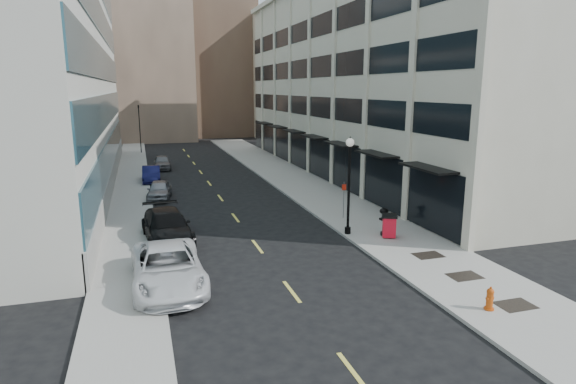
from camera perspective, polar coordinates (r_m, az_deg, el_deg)
ground at (r=18.44m, az=2.38°, el=-14.12°), size 160.00×160.00×0.00m
sidewalk_right at (r=38.74m, az=2.98°, el=0.14°), size 5.00×80.00×0.15m
sidewalk_left at (r=36.48m, az=-18.16°, el=-1.23°), size 3.00×80.00×0.15m
building_right at (r=48.14m, az=11.02°, el=12.98°), size 15.30×46.50×18.25m
skyline_tan_near at (r=83.77m, az=-16.66°, el=15.73°), size 14.00×18.00×28.00m
skyline_brown at (r=89.04m, az=-8.71°, el=17.79°), size 12.00×16.00×34.00m
skyline_tan_far at (r=93.97m, az=-22.90°, el=13.02°), size 12.00×14.00×22.00m
skyline_stone at (r=84.91m, az=-1.05°, el=13.46°), size 10.00×14.00×20.00m
grate_near at (r=20.53m, az=25.34°, el=-12.02°), size 1.40×1.00×0.01m
grate_mid at (r=22.63m, az=20.20°, el=-9.33°), size 1.40×1.00×0.01m
grate_far at (r=24.75m, az=16.28°, el=-7.20°), size 1.40×1.00×0.01m
road_centerline at (r=34.02m, az=-7.21°, el=-1.77°), size 0.15×68.20×0.01m
traffic_signal at (r=63.60m, az=-17.31°, el=9.47°), size 0.66×0.66×6.98m
car_white_van at (r=20.86m, az=-14.07°, el=-8.69°), size 2.95×6.25×1.72m
car_black_pickup at (r=26.91m, az=-14.17°, el=-3.98°), size 2.79×5.96×1.68m
car_silver_sedan at (r=37.33m, az=-15.00°, el=0.24°), size 2.18×4.26×1.39m
car_blue_sedan at (r=44.20m, az=-15.90°, el=2.03°), size 1.61×4.33×1.41m
car_grey_sedan at (r=51.06m, az=-14.70°, el=3.42°), size 1.73×4.20×1.42m
fire_hydrant at (r=19.61m, az=22.81°, el=-11.57°), size 0.36×0.36×0.89m
trash_bin at (r=26.92m, az=11.89°, el=-3.86°), size 1.05×1.05×1.28m
lamppost at (r=26.64m, az=7.26°, el=1.75°), size 0.46×0.46×5.50m
sign_post at (r=30.23m, az=6.63°, el=-0.32°), size 0.27×0.06×2.32m
urn_planter at (r=30.36m, az=11.31°, el=-2.44°), size 0.55×0.55×0.77m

